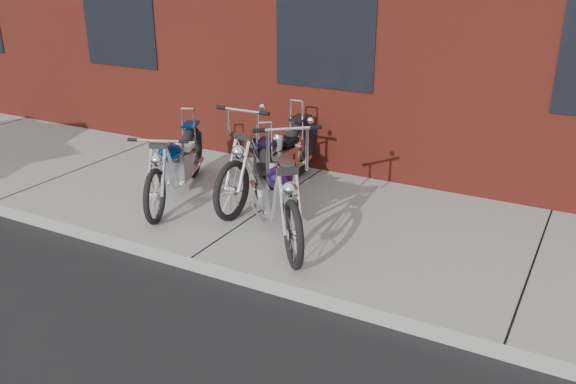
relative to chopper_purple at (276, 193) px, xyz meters
The scene contains 5 objects.
ground 1.22m from the chopper_purple, 111.69° to the right, with size 120.00×120.00×0.00m, color black.
sidewalk 0.81m from the chopper_purple, 128.71° to the left, with size 22.00×3.00×0.15m, color gray.
chopper_purple is the anchor object (origin of this frame).
chopper_blue 1.58m from the chopper_purple, behind, with size 0.92×2.08×0.96m.
chopper_third 1.06m from the chopper_purple, 122.53° to the left, with size 0.59×2.41×1.22m.
Camera 1 is at (3.41, -4.27, 2.97)m, focal length 38.00 mm.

